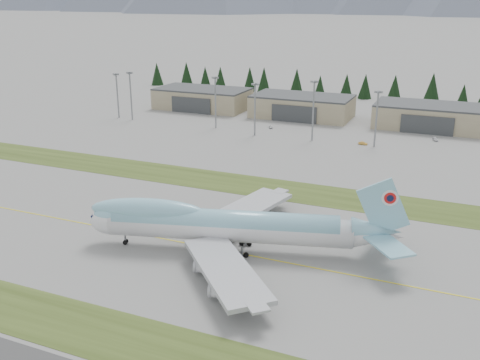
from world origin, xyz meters
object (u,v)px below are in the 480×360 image
at_px(service_vehicle_a, 271,128).
at_px(service_vehicle_b, 363,145).
at_px(boeing_747_freighter, 226,225).
at_px(service_vehicle_c, 435,141).
at_px(hangar_right, 430,116).
at_px(hangar_center, 302,106).
at_px(hangar_left, 203,98).

relative_size(service_vehicle_a, service_vehicle_b, 0.92).
relative_size(boeing_747_freighter, service_vehicle_c, 18.25).
relative_size(boeing_747_freighter, hangar_right, 1.55).
xyz_separation_m(boeing_747_freighter, service_vehicle_b, (11.49, 108.25, -6.48)).
relative_size(hangar_center, hangar_right, 1.00).
distance_m(boeing_747_freighter, hangar_center, 151.89).
relative_size(hangar_right, service_vehicle_b, 13.23).
bearing_deg(service_vehicle_c, hangar_left, 151.23).
height_order(hangar_center, service_vehicle_b, hangar_center).
xyz_separation_m(hangar_right, service_vehicle_c, (4.57, -23.19, -5.39)).
distance_m(hangar_left, hangar_right, 115.00).
relative_size(hangar_left, service_vehicle_c, 11.74).
distance_m(boeing_747_freighter, hangar_right, 153.22).
xyz_separation_m(service_vehicle_b, service_vehicle_c, (26.45, 18.10, 0.00)).
distance_m(boeing_747_freighter, service_vehicle_b, 109.05).
bearing_deg(service_vehicle_a, service_vehicle_b, -43.92).
bearing_deg(boeing_747_freighter, hangar_right, 62.27).
height_order(hangar_center, hangar_right, same).
relative_size(hangar_left, hangar_center, 1.00).
bearing_deg(service_vehicle_a, boeing_747_freighter, -102.97).
xyz_separation_m(boeing_747_freighter, hangar_right, (33.36, 149.54, -1.09)).
height_order(boeing_747_freighter, service_vehicle_c, boeing_747_freighter).
bearing_deg(hangar_center, hangar_left, 180.00).
bearing_deg(hangar_center, hangar_right, 0.00).
bearing_deg(hangar_center, service_vehicle_b, -47.28).
distance_m(hangar_center, service_vehicle_a, 29.88).
xyz_separation_m(boeing_747_freighter, hangar_center, (-26.64, 149.54, -1.09)).
bearing_deg(hangar_right, service_vehicle_a, -156.42).
bearing_deg(service_vehicle_b, service_vehicle_c, -50.31).
height_order(boeing_747_freighter, hangar_left, boeing_747_freighter).
distance_m(hangar_center, service_vehicle_b, 56.46).
bearing_deg(hangar_left, service_vehicle_c, -10.98).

